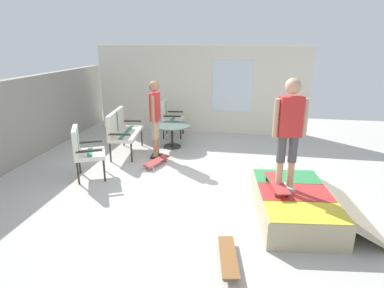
{
  "coord_description": "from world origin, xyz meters",
  "views": [
    {
      "loc": [
        -5.34,
        -0.84,
        2.57
      ],
      "look_at": [
        0.37,
        0.16,
        0.7
      ],
      "focal_mm": 30.13,
      "sensor_mm": 36.0,
      "label": 1
    }
  ],
  "objects_px": {
    "person_watching": "(155,114)",
    "skateboard_spare": "(228,256)",
    "patio_chair_by_wall": "(83,148)",
    "patio_table": "(172,132)",
    "person_skater": "(289,127)",
    "skate_ramp": "(296,205)",
    "skateboard_on_ramp": "(277,183)",
    "patio_bench": "(121,128)",
    "patio_chair_near_house": "(169,115)",
    "skateboard_by_bench": "(157,161)"
  },
  "relations": [
    {
      "from": "person_watching",
      "to": "skate_ramp",
      "type": "bearing_deg",
      "value": -127.99
    },
    {
      "from": "patio_chair_by_wall",
      "to": "person_watching",
      "type": "height_order",
      "value": "person_watching"
    },
    {
      "from": "patio_bench",
      "to": "person_watching",
      "type": "bearing_deg",
      "value": -98.93
    },
    {
      "from": "person_skater",
      "to": "skateboard_on_ramp",
      "type": "bearing_deg",
      "value": 87.5
    },
    {
      "from": "skate_ramp",
      "to": "patio_chair_by_wall",
      "type": "bearing_deg",
      "value": 77.88
    },
    {
      "from": "person_watching",
      "to": "skateboard_spare",
      "type": "xyz_separation_m",
      "value": [
        -3.42,
        -1.87,
        -0.94
      ]
    },
    {
      "from": "patio_chair_by_wall",
      "to": "person_watching",
      "type": "distance_m",
      "value": 1.76
    },
    {
      "from": "patio_table",
      "to": "skateboard_spare",
      "type": "height_order",
      "value": "patio_table"
    },
    {
      "from": "patio_chair_by_wall",
      "to": "skateboard_by_bench",
      "type": "bearing_deg",
      "value": -52.2
    },
    {
      "from": "person_skater",
      "to": "patio_table",
      "type": "bearing_deg",
      "value": 39.9
    },
    {
      "from": "patio_bench",
      "to": "skateboard_on_ramp",
      "type": "height_order",
      "value": "patio_bench"
    },
    {
      "from": "skateboard_spare",
      "to": "patio_bench",
      "type": "bearing_deg",
      "value": 37.6
    },
    {
      "from": "skateboard_by_bench",
      "to": "patio_chair_near_house",
      "type": "bearing_deg",
      "value": 6.62
    },
    {
      "from": "patio_chair_near_house",
      "to": "skateboard_by_bench",
      "type": "xyz_separation_m",
      "value": [
        -2.17,
        -0.25,
        -0.53
      ]
    },
    {
      "from": "patio_chair_by_wall",
      "to": "skate_ramp",
      "type": "bearing_deg",
      "value": -102.12
    },
    {
      "from": "patio_chair_near_house",
      "to": "patio_table",
      "type": "height_order",
      "value": "patio_chair_near_house"
    },
    {
      "from": "patio_table",
      "to": "person_watching",
      "type": "bearing_deg",
      "value": 166.86
    },
    {
      "from": "patio_chair_near_house",
      "to": "skateboard_spare",
      "type": "bearing_deg",
      "value": -158.93
    },
    {
      "from": "patio_bench",
      "to": "skateboard_by_bench",
      "type": "relative_size",
      "value": 1.59
    },
    {
      "from": "patio_bench",
      "to": "patio_table",
      "type": "bearing_deg",
      "value": -58.26
    },
    {
      "from": "person_skater",
      "to": "patio_bench",
      "type": "bearing_deg",
      "value": 57.14
    },
    {
      "from": "patio_table",
      "to": "person_skater",
      "type": "bearing_deg",
      "value": -140.1
    },
    {
      "from": "patio_bench",
      "to": "patio_table",
      "type": "xyz_separation_m",
      "value": [
        0.65,
        -1.05,
        -0.21
      ]
    },
    {
      "from": "skateboard_by_bench",
      "to": "skateboard_on_ramp",
      "type": "relative_size",
      "value": 1.0
    },
    {
      "from": "patio_bench",
      "to": "patio_chair_near_house",
      "type": "height_order",
      "value": "same"
    },
    {
      "from": "patio_chair_by_wall",
      "to": "person_skater",
      "type": "xyz_separation_m",
      "value": [
        -0.75,
        -3.64,
        0.77
      ]
    },
    {
      "from": "patio_bench",
      "to": "skateboard_on_ramp",
      "type": "distance_m",
      "value": 4.05
    },
    {
      "from": "skate_ramp",
      "to": "patio_chair_by_wall",
      "type": "xyz_separation_m",
      "value": [
        0.82,
        3.84,
        0.4
      ]
    },
    {
      "from": "skate_ramp",
      "to": "skateboard_spare",
      "type": "distance_m",
      "value": 1.55
    },
    {
      "from": "skate_ramp",
      "to": "person_skater",
      "type": "bearing_deg",
      "value": 68.14
    },
    {
      "from": "patio_bench",
      "to": "patio_chair_by_wall",
      "type": "distance_m",
      "value": 1.51
    },
    {
      "from": "patio_chair_by_wall",
      "to": "skateboard_spare",
      "type": "height_order",
      "value": "patio_chair_by_wall"
    },
    {
      "from": "patio_chair_near_house",
      "to": "patio_table",
      "type": "distance_m",
      "value": 1.0
    },
    {
      "from": "skate_ramp",
      "to": "person_watching",
      "type": "height_order",
      "value": "person_watching"
    },
    {
      "from": "patio_chair_near_house",
      "to": "skateboard_by_bench",
      "type": "distance_m",
      "value": 2.24
    },
    {
      "from": "patio_chair_by_wall",
      "to": "patio_table",
      "type": "bearing_deg",
      "value": -29.57
    },
    {
      "from": "person_skater",
      "to": "skateboard_on_ramp",
      "type": "xyz_separation_m",
      "value": [
        0.0,
        0.11,
        -0.88
      ]
    },
    {
      "from": "patio_bench",
      "to": "skateboard_by_bench",
      "type": "xyz_separation_m",
      "value": [
        -0.59,
        -1.01,
        -0.53
      ]
    },
    {
      "from": "patio_table",
      "to": "skateboard_on_ramp",
      "type": "height_order",
      "value": "patio_table"
    },
    {
      "from": "patio_chair_near_house",
      "to": "skateboard_on_ramp",
      "type": "height_order",
      "value": "patio_chair_near_house"
    },
    {
      "from": "skateboard_by_bench",
      "to": "skateboard_on_ramp",
      "type": "distance_m",
      "value": 2.91
    },
    {
      "from": "patio_bench",
      "to": "patio_table",
      "type": "distance_m",
      "value": 1.26
    },
    {
      "from": "patio_table",
      "to": "person_skater",
      "type": "height_order",
      "value": "person_skater"
    },
    {
      "from": "patio_table",
      "to": "skateboard_spare",
      "type": "distance_m",
      "value": 4.54
    },
    {
      "from": "patio_chair_near_house",
      "to": "patio_chair_by_wall",
      "type": "bearing_deg",
      "value": 163.26
    },
    {
      "from": "skate_ramp",
      "to": "person_skater",
      "type": "relative_size",
      "value": 1.15
    },
    {
      "from": "patio_bench",
      "to": "skateboard_spare",
      "type": "distance_m",
      "value": 4.52
    },
    {
      "from": "skate_ramp",
      "to": "person_watching",
      "type": "relative_size",
      "value": 1.09
    },
    {
      "from": "skateboard_on_ramp",
      "to": "patio_table",
      "type": "bearing_deg",
      "value": 38.69
    },
    {
      "from": "patio_chair_near_house",
      "to": "skateboard_on_ramp",
      "type": "relative_size",
      "value": 1.24
    }
  ]
}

